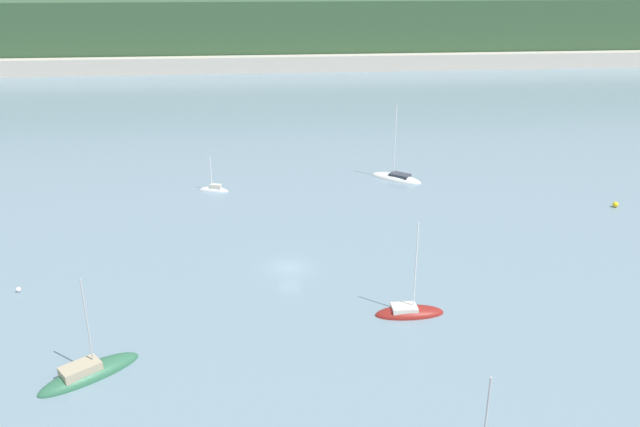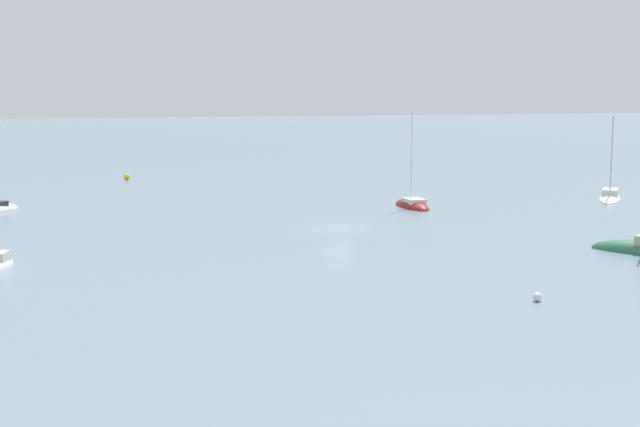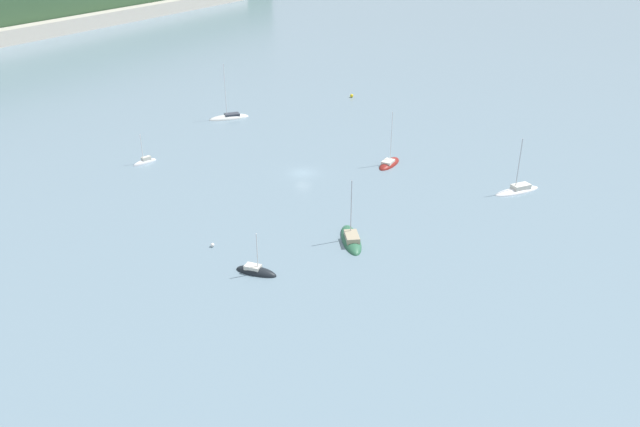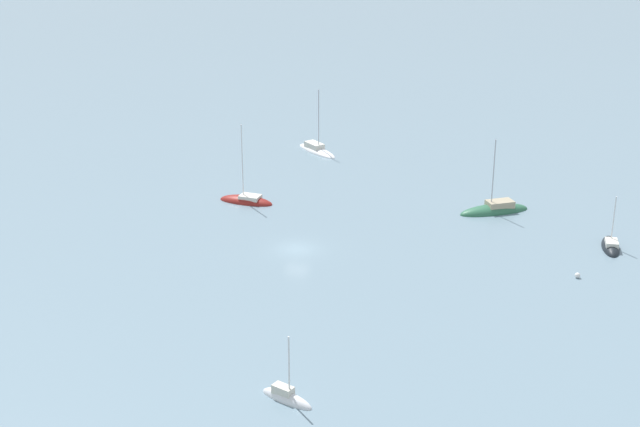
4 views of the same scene
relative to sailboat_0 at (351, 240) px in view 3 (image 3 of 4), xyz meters
The scene contains 9 objects.
ground_plane 25.92m from the sailboat_0, 46.17° to the left, with size 600.00×600.00×0.00m, color slate.
sailboat_0 is the anchor object (origin of this frame).
sailboat_1 30.06m from the sailboat_0, 13.68° to the left, with size 6.94×2.48×10.60m.
sailboat_2 32.90m from the sailboat_0, 29.42° to the right, with size 8.34×6.95×9.80m.
sailboat_3 15.19m from the sailboat_0, 153.81° to the left, with size 2.68×5.86×6.59m.
sailboat_4 47.01m from the sailboat_0, 80.37° to the left, with size 4.81×2.41×6.23m.
sailboat_5 61.72m from the sailboat_0, 52.98° to the left, with size 8.60×7.82×12.95m.
mooring_buoy_0 19.27m from the sailboat_0, 124.70° to the left, with size 0.54×0.54×0.54m.
mooring_buoy_1 73.73m from the sailboat_0, 26.89° to the left, with size 0.83×0.83×0.83m.
Camera 3 is at (-86.89, -52.81, 42.01)m, focal length 35.00 mm.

